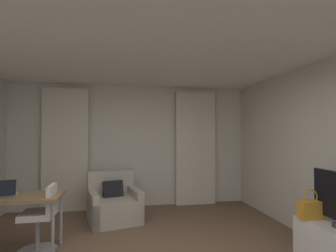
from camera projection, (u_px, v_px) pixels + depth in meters
wall_window at (133, 146)px, 5.58m from camera, size 5.12×0.06×2.60m
ceiling at (149, 31)px, 2.64m from camera, size 5.12×6.12×0.06m
curtain_left_panel at (65, 149)px, 5.20m from camera, size 0.90×0.06×2.50m
curtain_right_panel at (196, 148)px, 5.71m from camera, size 0.90×0.06×2.50m
armchair at (114, 205)px, 4.63m from camera, size 1.02×1.01×0.86m
desk at (5, 202)px, 3.33m from camera, size 1.38×0.56×0.75m
desk_chair at (41, 222)px, 3.40m from camera, size 0.48×0.48×0.88m
laptop at (3, 193)px, 3.35m from camera, size 0.36×0.31×0.22m
handbag_primary at (311, 209)px, 3.22m from camera, size 0.30×0.14×0.37m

